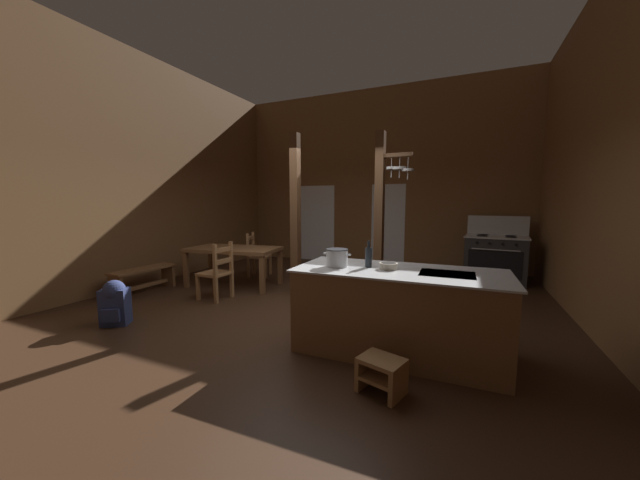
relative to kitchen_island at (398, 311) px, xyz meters
name	(u,v)px	position (x,y,z in m)	size (l,w,h in m)	color
ground_plane	(298,318)	(-1.51, 0.59, -0.50)	(7.90, 9.20, 0.10)	#382316
wall_back	(376,179)	(-1.51, 4.86, 1.75)	(7.90, 0.14, 4.40)	brown
wall_left	(119,169)	(-5.13, 0.59, 1.75)	(0.14, 9.20, 4.40)	brown
glazed_door_back_left	(317,223)	(-3.11, 4.78, 0.58)	(1.00, 0.01, 2.05)	white
glazed_panel_back_right	(388,225)	(-1.16, 4.78, 0.58)	(0.84, 0.01, 2.05)	white
kitchen_island	(398,311)	(0.00, 0.00, 0.00)	(2.18, 1.00, 0.90)	brown
stove_range	(495,258)	(1.21, 3.98, 0.03)	(1.21, 0.91, 1.32)	#303030
support_post_with_pot_rack	(381,210)	(-0.67, 1.99, 1.03)	(0.62, 0.24, 2.75)	brown
support_post_center	(295,216)	(-2.05, 1.55, 0.93)	(0.14, 0.14, 2.75)	brown
step_stool	(381,372)	(0.03, -0.82, -0.27)	(0.43, 0.37, 0.30)	#9E7044
dining_table	(234,252)	(-3.41, 1.57, 0.20)	(1.80, 1.11, 0.74)	brown
ladderback_chair_near_window	(217,272)	(-3.09, 0.73, 0.00)	(0.45, 0.45, 0.95)	#9E7044
ladderback_chair_by_post	(257,256)	(-3.49, 2.44, 0.00)	(0.55, 0.55, 0.95)	#9E7044
bench_along_left_wall	(144,276)	(-4.58, 0.52, -0.15)	(0.39, 1.15, 0.44)	brown
backpack	(115,301)	(-3.53, -0.71, -0.13)	(0.39, 0.38, 0.60)	navy
stockpot_on_counter	(337,258)	(-0.66, -0.10, 0.55)	(0.32, 0.24, 0.20)	silver
mixing_bowl_on_counter	(388,266)	(-0.11, -0.01, 0.48)	(0.19, 0.19, 0.07)	#B2A893
bottle_tall_on_counter	(368,257)	(-0.33, 0.01, 0.56)	(0.07, 0.07, 0.29)	#1E2328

